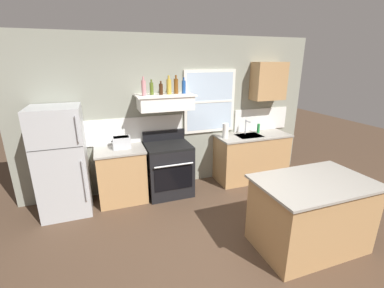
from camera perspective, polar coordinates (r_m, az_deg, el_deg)
name	(u,v)px	position (r m, az deg, el deg)	size (l,w,h in m)	color
ground_plane	(230,259)	(3.44, 8.24, -23.79)	(16.00, 16.00, 0.00)	#4C3828
back_wall	(177,114)	(4.74, -3.28, 6.62)	(5.40, 0.11, 2.70)	gray
refrigerator	(62,161)	(4.37, -26.64, -3.45)	(0.70, 0.72, 1.66)	#B7BABC
counter_left_of_stove	(122,175)	(4.53, -15.17, -6.51)	(0.79, 0.63, 0.91)	tan
toaster	(122,142)	(4.37, -15.21, 0.37)	(0.30, 0.20, 0.19)	silver
stove_range	(169,169)	(4.60, -5.15, -5.40)	(0.76, 0.69, 1.09)	black
range_hood_shelf	(165,102)	(4.37, -5.91, 9.18)	(0.96, 0.52, 0.24)	white
bottle_rose_pink	(144,88)	(4.22, -10.55, 12.05)	(0.07, 0.07, 0.30)	#C67F84
bottle_olive_oil_square	(152,88)	(4.34, -8.85, 11.98)	(0.06, 0.06, 0.24)	#4C601E
bottle_brown_stout	(161,89)	(4.32, -6.82, 11.90)	(0.06, 0.06, 0.22)	#381E0F
bottle_champagne_gold_foil	(169,86)	(4.37, -5.09, 12.48)	(0.08, 0.08, 0.30)	#B29333
bottle_amber_wine	(176,86)	(4.43, -3.52, 12.60)	(0.07, 0.07, 0.30)	brown
bottle_blue_liqueur	(184,87)	(4.45, -1.81, 12.44)	(0.07, 0.07, 0.26)	#1E478C
counter_right_with_sink	(251,157)	(5.28, 12.87, -2.74)	(1.43, 0.63, 0.91)	tan
sink_faucet	(246,125)	(5.13, 11.84, 4.05)	(0.03, 0.17, 0.28)	silver
paper_towel_roll	(225,131)	(4.82, 7.35, 2.91)	(0.11, 0.11, 0.27)	white
dish_soap_bottle	(258,128)	(5.30, 14.36, 3.37)	(0.06, 0.06, 0.18)	#268C3F
kitchen_island	(310,214)	(3.66, 24.52, -13.78)	(1.40, 0.90, 0.91)	tan
upper_cabinet_right	(269,81)	(5.29, 16.45, 13.09)	(0.64, 0.32, 0.70)	tan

